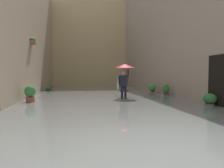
{
  "coord_description": "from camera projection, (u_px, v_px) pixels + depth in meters",
  "views": [
    {
      "loc": [
        1.46,
        3.55,
        1.48
      ],
      "look_at": [
        -0.38,
        -7.6,
        0.91
      ],
      "focal_mm": 34.15,
      "sensor_mm": 36.0,
      "label": 1
    }
  ],
  "objects": [
    {
      "name": "ground_plane",
      "position": [
        100.0,
        96.0,
        13.63
      ],
      "size": [
        60.0,
        60.0,
        0.0
      ],
      "primitive_type": "plane",
      "color": "#605B56"
    },
    {
      "name": "flood_water",
      "position": [
        100.0,
        95.0,
        13.62
      ],
      "size": [
        8.81,
        25.92,
        0.2
      ],
      "primitive_type": "cube",
      "color": "slate",
      "rests_on": "ground_plane"
    },
    {
      "name": "building_facade_right",
      "position": [
        17.0,
        22.0,
        12.59
      ],
      "size": [
        2.04,
        23.92,
        9.08
      ],
      "color": "tan",
      "rests_on": "ground_plane"
    },
    {
      "name": "building_facade_far",
      "position": [
        90.0,
        35.0,
        24.04
      ],
      "size": [
        11.61,
        1.8,
        11.59
      ],
      "primitive_type": "cube",
      "color": "tan",
      "rests_on": "ground_plane"
    },
    {
      "name": "person_wading",
      "position": [
        124.0,
        74.0,
        11.1
      ],
      "size": [
        1.09,
        1.09,
        2.04
      ],
      "color": "#4C4233",
      "rests_on": "ground_plane"
    },
    {
      "name": "potted_plant_far_right",
      "position": [
        30.0,
        95.0,
        9.57
      ],
      "size": [
        0.48,
        0.48,
        0.94
      ],
      "color": "#9E563D",
      "rests_on": "ground_plane"
    },
    {
      "name": "potted_plant_near_left",
      "position": [
        210.0,
        101.0,
        8.45
      ],
      "size": [
        0.53,
        0.53,
        0.68
      ],
      "color": "#66605B",
      "rests_on": "ground_plane"
    },
    {
      "name": "potted_plant_mid_left",
      "position": [
        166.0,
        91.0,
        12.31
      ],
      "size": [
        0.39,
        0.39,
        0.84
      ],
      "color": "brown",
      "rests_on": "ground_plane"
    },
    {
      "name": "potted_plant_near_right",
      "position": [
        48.0,
        89.0,
        15.51
      ],
      "size": [
        0.38,
        0.38,
        0.61
      ],
      "color": "brown",
      "rests_on": "ground_plane"
    },
    {
      "name": "potted_plant_far_left",
      "position": [
        152.0,
        89.0,
        14.28
      ],
      "size": [
        0.49,
        0.49,
        0.79
      ],
      "color": "#9E563D",
      "rests_on": "ground_plane"
    }
  ]
}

